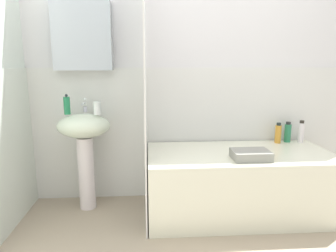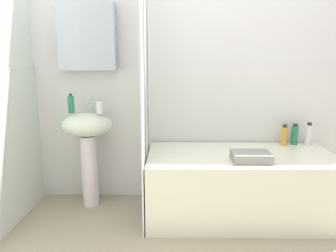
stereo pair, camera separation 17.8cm
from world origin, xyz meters
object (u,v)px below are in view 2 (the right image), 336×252
object	(u,v)px
soap_dispenser	(71,104)
body_wash_bottle	(309,135)
toothbrush_cup	(100,107)
lotion_bottle	(295,135)
towel_folded	(251,157)
sink	(88,138)
conditioner_bottle	(284,135)
bathtub	(240,185)

from	to	relation	value
soap_dispenser	body_wash_bottle	world-z (taller)	soap_dispenser
soap_dispenser	toothbrush_cup	size ratio (longest dim) A/B	1.61
lotion_bottle	towel_folded	size ratio (longest dim) A/B	0.67
sink	lotion_bottle	size ratio (longest dim) A/B	4.41
sink	conditioner_bottle	size ratio (longest dim) A/B	4.44
sink	soap_dispenser	world-z (taller)	soap_dispenser
soap_dispenser	bathtub	distance (m)	1.55
conditioner_bottle	toothbrush_cup	bearing A→B (deg)	-175.43
lotion_bottle	sink	bearing A→B (deg)	-175.96
conditioner_bottle	bathtub	bearing A→B (deg)	-148.18
conditioner_bottle	towel_folded	distance (m)	0.61
toothbrush_cup	towel_folded	size ratio (longest dim) A/B	0.37
sink	body_wash_bottle	size ratio (longest dim) A/B	4.05
sink	body_wash_bottle	world-z (taller)	sink
toothbrush_cup	body_wash_bottle	distance (m)	1.82
soap_dispenser	body_wash_bottle	bearing A→B (deg)	3.07
soap_dispenser	toothbrush_cup	xyz separation A→B (m)	(0.25, -0.02, -0.02)
soap_dispenser	bathtub	bearing A→B (deg)	-6.55
lotion_bottle	towel_folded	bearing A→B (deg)	-136.62
sink	bathtub	size ratio (longest dim) A/B	0.55
toothbrush_cup	conditioner_bottle	bearing A→B (deg)	4.57
soap_dispenser	body_wash_bottle	size ratio (longest dim) A/B	0.81
body_wash_bottle	conditioner_bottle	xyz separation A→B (m)	(-0.21, -0.00, -0.01)
soap_dispenser	lotion_bottle	bearing A→B (deg)	4.05
soap_dispenser	body_wash_bottle	xyz separation A→B (m)	(2.05, 0.11, -0.28)
soap_dispenser	conditioner_bottle	bearing A→B (deg)	3.38
toothbrush_cup	bathtub	xyz separation A→B (m)	(1.15, -0.14, -0.62)
bathtub	lotion_bottle	size ratio (longest dim) A/B	7.96
toothbrush_cup	conditioner_bottle	size ratio (longest dim) A/B	0.55
bathtub	soap_dispenser	bearing A→B (deg)	173.45
bathtub	conditioner_bottle	size ratio (longest dim) A/B	8.01
bathtub	lotion_bottle	xyz separation A→B (m)	(0.54, 0.30, 0.35)
sink	bathtub	bearing A→B (deg)	-7.58
bathtub	conditioner_bottle	xyz separation A→B (m)	(0.43, 0.27, 0.35)
towel_folded	body_wash_bottle	bearing A→B (deg)	36.13
sink	body_wash_bottle	distance (m)	1.93
sink	conditioner_bottle	distance (m)	1.71
body_wash_bottle	towel_folded	xyz separation A→B (m)	(-0.62, -0.45, -0.06)
sink	lotion_bottle	xyz separation A→B (m)	(1.81, 0.13, 0.01)
sink	soap_dispenser	xyz separation A→B (m)	(-0.12, -0.01, 0.29)
lotion_bottle	toothbrush_cup	bearing A→B (deg)	-174.73
body_wash_bottle	towel_folded	world-z (taller)	body_wash_bottle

